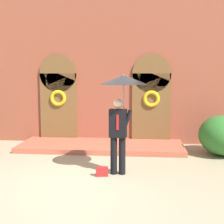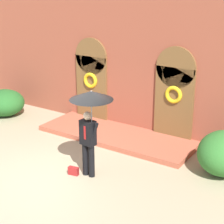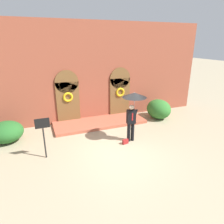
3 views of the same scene
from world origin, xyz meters
name	(u,v)px [view 3 (image 3 of 3)]	position (x,y,z in m)	size (l,w,h in m)	color
ground_plane	(121,149)	(0.00, 0.00, 0.00)	(80.00, 80.00, 0.00)	tan
building_facade	(93,75)	(0.00, 4.15, 2.68)	(14.00, 2.30, 5.60)	brown
person_with_umbrella	(134,102)	(0.83, 0.55, 1.91)	(1.10, 1.10, 2.36)	black
handbag	(125,142)	(0.37, 0.35, 0.11)	(0.28, 0.12, 0.22)	maroon
sign_post	(43,132)	(-3.15, 0.48, 1.16)	(0.56, 0.06, 1.72)	black
shrub_left	(6,132)	(-4.76, 2.58, 0.50)	(1.53, 1.48, 0.99)	#235B23
shrub_right	(159,109)	(3.66, 2.63, 0.59)	(1.38, 1.61, 1.17)	#2D6B28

